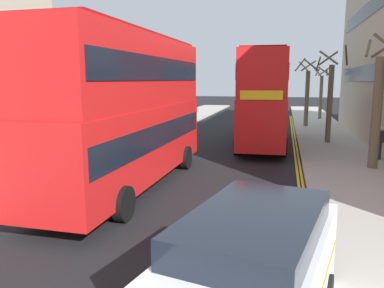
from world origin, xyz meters
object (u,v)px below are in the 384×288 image
double_decker_bus_away (129,107)px  double_decker_bus_oncoming (262,96)px  pedestrian_far (380,142)px  taxi_minivan (249,285)px

double_decker_bus_away → double_decker_bus_oncoming: size_ratio=0.99×
double_decker_bus_away → pedestrian_far: (10.15, 6.93, -2.04)m
double_decker_bus_oncoming → pedestrian_far: double_decker_bus_oncoming is taller
double_decker_bus_oncoming → taxi_minivan: size_ratio=2.14×
double_decker_bus_oncoming → pedestrian_far: 7.31m
double_decker_bus_away → taxi_minivan: double_decker_bus_away is taller
taxi_minivan → pedestrian_far: taxi_minivan is taller
double_decker_bus_away → pedestrian_far: 12.46m
double_decker_bus_away → double_decker_bus_oncoming: bearing=68.5°
taxi_minivan → double_decker_bus_oncoming: bearing=92.9°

